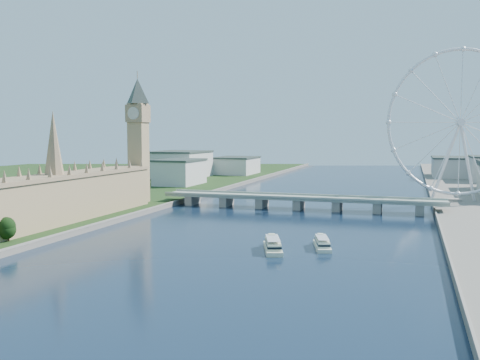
% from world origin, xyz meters
% --- Properties ---
extents(parliament_range, '(24.00, 200.00, 70.00)m').
position_xyz_m(parliament_range, '(-128.00, 170.00, 18.48)').
color(parliament_range, tan).
rests_on(parliament_range, ground).
extents(big_ben, '(20.02, 20.02, 110.00)m').
position_xyz_m(big_ben, '(-128.00, 278.00, 66.57)').
color(big_ben, tan).
rests_on(big_ben, ground).
extents(westminster_bridge, '(220.00, 22.00, 9.50)m').
position_xyz_m(westminster_bridge, '(0.00, 300.00, 6.63)').
color(westminster_bridge, gray).
rests_on(westminster_bridge, ground).
extents(london_eye, '(113.60, 39.12, 124.30)m').
position_xyz_m(london_eye, '(119.98, 355.08, 67.52)').
color(london_eye, silver).
rests_on(london_eye, ground).
extents(city_skyline, '(505.00, 280.00, 32.00)m').
position_xyz_m(city_skyline, '(39.22, 560.08, 16.96)').
color(city_skyline, beige).
rests_on(city_skyline, ground).
extents(tour_boat_near, '(18.03, 33.14, 7.13)m').
position_xyz_m(tour_boat_near, '(18.09, 146.56, 0.00)').
color(tour_boat_near, beige).
rests_on(tour_boat_near, ground).
extents(tour_boat_far, '(14.71, 29.56, 6.32)m').
position_xyz_m(tour_boat_far, '(40.62, 160.49, 0.00)').
color(tour_boat_far, beige).
rests_on(tour_boat_far, ground).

